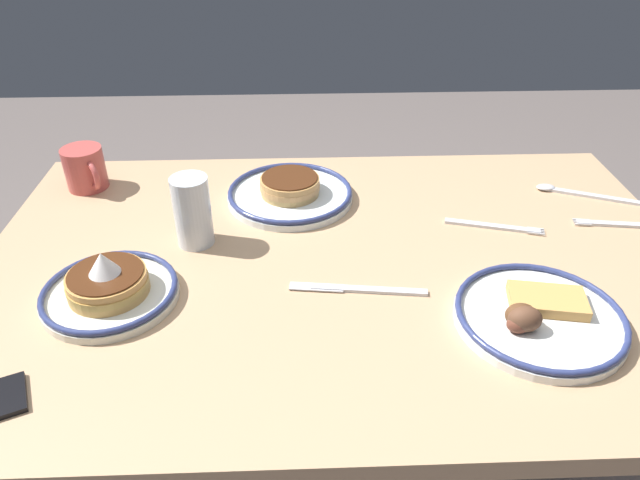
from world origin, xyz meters
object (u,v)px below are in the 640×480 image
butter_knife (358,289)px  plate_center_pancakes (539,316)px  fork_far (623,225)px  plate_near_main (290,192)px  coffee_mug (85,168)px  drinking_glass (193,214)px  plate_far_companion (109,288)px  fork_near (494,226)px  tea_spoon (573,192)px

butter_knife → plate_center_pancakes: bearing=161.4°
fork_far → butter_knife: 0.57m
plate_center_pancakes → fork_far: plate_center_pancakes is taller
fork_far → plate_near_main: bearing=-11.3°
coffee_mug → drinking_glass: (-0.26, 0.23, 0.01)m
plate_far_companion → fork_far: size_ratio=1.15×
fork_near → tea_spoon: bearing=-148.1°
plate_far_companion → fork_far: bearing=-168.6°
butter_knife → fork_far: bearing=-161.2°
drinking_glass → tea_spoon: (-0.78, -0.16, -0.06)m
tea_spoon → plate_center_pancakes: bearing=61.6°
plate_far_companion → drinking_glass: size_ratio=1.64×
plate_near_main → fork_near: (-0.40, 0.13, -0.01)m
drinking_glass → tea_spoon: bearing=-168.6°
tea_spoon → butter_knife: bearing=32.7°
coffee_mug → tea_spoon: 1.04m
coffee_mug → butter_knife: 0.67m
fork_near → coffee_mug: bearing=-13.3°
plate_center_pancakes → butter_knife: size_ratio=1.13×
drinking_glass → butter_knife: bearing=151.3°
fork_far → fork_near: bearing=-0.6°
plate_center_pancakes → tea_spoon: (-0.22, -0.40, -0.01)m
fork_near → fork_far: size_ratio=0.97×
plate_center_pancakes → drinking_glass: bearing=-24.0°
fork_near → plate_center_pancakes: bearing=87.2°
coffee_mug → tea_spoon: coffee_mug is taller
butter_knife → tea_spoon: tea_spoon is taller
coffee_mug → plate_center_pancakes: bearing=150.0°
drinking_glass → fork_far: bearing=-178.2°
plate_near_main → plate_center_pancakes: bearing=133.5°
tea_spoon → drinking_glass: bearing=11.4°
coffee_mug → tea_spoon: (-1.04, 0.07, -0.04)m
plate_near_main → drinking_glass: bearing=41.7°
plate_near_main → plate_center_pancakes: 0.56m
tea_spoon → plate_near_main: bearing=0.0°
fork_near → butter_knife: (0.28, 0.19, -0.00)m
plate_near_main → fork_near: 0.42m
fork_near → butter_knife: bearing=33.2°
plate_near_main → plate_far_companion: 0.43m
fork_far → tea_spoon: size_ratio=0.97×
plate_center_pancakes → tea_spoon: 0.46m
coffee_mug → drinking_glass: size_ratio=0.79×
plate_center_pancakes → coffee_mug: (0.82, -0.47, 0.03)m
butter_knife → tea_spoon: (-0.49, -0.31, 0.00)m
drinking_glass → tea_spoon: drinking_glass is taller
fork_near → plate_near_main: bearing=-17.8°
plate_near_main → plate_far_companion: bearing=47.7°
plate_far_companion → fork_far: plate_far_companion is taller
fork_near → tea_spoon: size_ratio=0.94×
plate_near_main → plate_far_companion: (0.29, 0.32, 0.00)m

